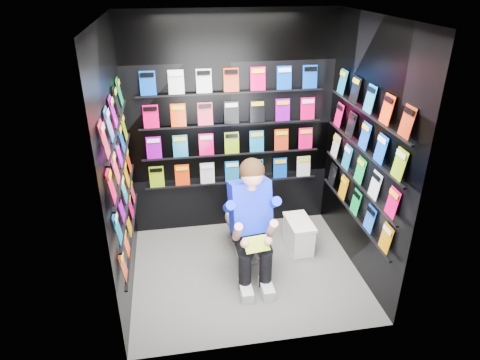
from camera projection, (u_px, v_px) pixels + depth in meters
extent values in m
plane|color=#61615F|center=(246.00, 271.00, 4.65)|extent=(2.40, 2.40, 0.00)
plane|color=white|center=(248.00, 17.00, 3.50)|extent=(2.40, 2.40, 0.00)
cube|color=black|center=(231.00, 128.00, 4.96)|extent=(2.40, 0.04, 2.60)
cube|color=black|center=(271.00, 215.00, 3.19)|extent=(2.40, 0.04, 2.60)
cube|color=black|center=(118.00, 171.00, 3.90)|extent=(0.04, 2.00, 2.60)
cube|color=black|center=(365.00, 154.00, 4.26)|extent=(0.04, 2.00, 2.60)
imported|color=white|center=(243.00, 223.00, 4.84)|extent=(0.51, 0.80, 0.73)
cube|color=white|center=(298.00, 235.00, 4.98)|extent=(0.26, 0.45, 0.33)
cube|color=white|center=(299.00, 222.00, 4.90)|extent=(0.28, 0.47, 0.03)
cube|color=green|center=(256.00, 244.00, 4.11)|extent=(0.26, 0.17, 0.10)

